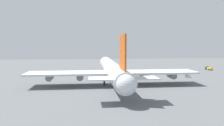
{
  "coord_description": "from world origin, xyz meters",
  "views": [
    {
      "loc": [
        -89.18,
        9.74,
        16.87
      ],
      "look_at": [
        0.0,
        0.0,
        8.77
      ],
      "focal_mm": 34.64,
      "sensor_mm": 36.0,
      "label": 1
    }
  ],
  "objects_px": {
    "safety_cone_nose": "(102,73)",
    "cargo_airplane": "(112,70)",
    "pushback_tractor": "(82,72)",
    "cargo_container_fore": "(187,75)",
    "catering_truck": "(209,68)"
  },
  "relations": [
    {
      "from": "catering_truck",
      "to": "safety_cone_nose",
      "type": "bearing_deg",
      "value": 96.22
    },
    {
      "from": "catering_truck",
      "to": "safety_cone_nose",
      "type": "height_order",
      "value": "catering_truck"
    },
    {
      "from": "pushback_tractor",
      "to": "cargo_container_fore",
      "type": "xyz_separation_m",
      "value": [
        -17.4,
        -53.18,
        0.01
      ]
    },
    {
      "from": "pushback_tractor",
      "to": "cargo_container_fore",
      "type": "distance_m",
      "value": 55.95
    },
    {
      "from": "safety_cone_nose",
      "to": "pushback_tractor",
      "type": "bearing_deg",
      "value": 99.25
    },
    {
      "from": "cargo_airplane",
      "to": "cargo_container_fore",
      "type": "distance_m",
      "value": 42.36
    },
    {
      "from": "pushback_tractor",
      "to": "safety_cone_nose",
      "type": "bearing_deg",
      "value": -80.75
    },
    {
      "from": "cargo_airplane",
      "to": "pushback_tractor",
      "type": "distance_m",
      "value": 34.72
    },
    {
      "from": "safety_cone_nose",
      "to": "cargo_airplane",
      "type": "bearing_deg",
      "value": -176.73
    },
    {
      "from": "catering_truck",
      "to": "cargo_container_fore",
      "type": "distance_m",
      "value": 38.17
    },
    {
      "from": "cargo_airplane",
      "to": "pushback_tractor",
      "type": "xyz_separation_m",
      "value": [
        31.55,
        13.58,
        -5.07
      ]
    },
    {
      "from": "cargo_container_fore",
      "to": "safety_cone_nose",
      "type": "bearing_deg",
      "value": 65.06
    },
    {
      "from": "pushback_tractor",
      "to": "safety_cone_nose",
      "type": "distance_m",
      "value": 11.84
    },
    {
      "from": "pushback_tractor",
      "to": "cargo_airplane",
      "type": "bearing_deg",
      "value": -156.72
    },
    {
      "from": "catering_truck",
      "to": "pushback_tractor",
      "type": "bearing_deg",
      "value": 96.66
    }
  ]
}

